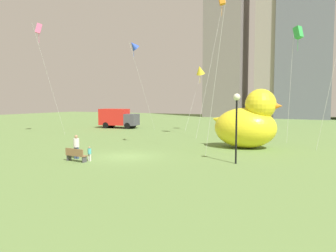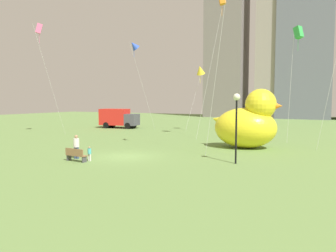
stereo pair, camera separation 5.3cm
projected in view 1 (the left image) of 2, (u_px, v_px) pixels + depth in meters
ground_plane at (126, 156)px, 24.07m from camera, size 140.00×140.00×0.00m
park_bench at (76, 155)px, 22.02m from camera, size 1.68×0.59×0.90m
person_adult at (76, 146)px, 23.09m from camera, size 0.42×0.42×1.70m
person_child at (89, 153)px, 22.19m from camera, size 0.25×0.25×1.01m
giant_inflatable_duck at (248, 123)px, 28.14m from camera, size 6.18×3.97×5.12m
lamppost at (237, 111)px, 21.07m from camera, size 0.45×0.45×4.60m
box_truck at (118, 118)px, 48.41m from camera, size 5.97×3.10×2.85m
city_skyline at (301, 38)px, 73.59m from camera, size 43.84×11.53×40.91m
kite_blue at (134, 45)px, 46.44m from camera, size 3.69×3.89×12.76m
kite_yellow at (200, 70)px, 42.73m from camera, size 2.47×2.64×8.84m
kite_orange at (222, 0)px, 33.27m from camera, size 2.96×3.21×15.12m
kite_pink at (39, 29)px, 38.29m from camera, size 2.78×3.79×13.22m
kite_green at (298, 33)px, 30.99m from camera, size 1.23×1.21×11.23m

